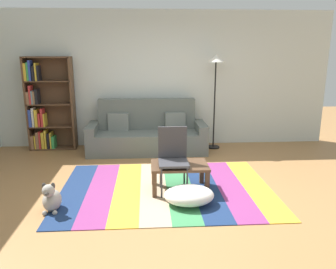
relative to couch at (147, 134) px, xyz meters
The scene contains 11 objects.
ground_plane 2.08m from the couch, 80.20° to the right, with size 14.00×14.00×0.00m, color #9E7042.
back_wall 1.19m from the couch, 56.47° to the left, with size 6.80×0.10×2.70m, color silver.
rug 1.94m from the couch, 82.13° to the right, with size 2.96×2.13×0.01m.
couch is the anchor object (origin of this frame).
bookshelf 2.07m from the couch, behind, with size 0.90×0.28×1.81m.
coffee_table 1.99m from the couch, 77.22° to the right, with size 0.79×0.52×0.38m.
pouf 2.46m from the couch, 77.74° to the right, with size 0.64×0.49×0.23m, color white.
dog 2.74m from the couch, 115.54° to the right, with size 0.22×0.35×0.40m.
standing_lamp 1.81m from the couch, ahead, with size 0.32×0.32×1.85m.
tv_remote 1.98m from the couch, 78.87° to the right, with size 0.04×0.15×0.02m, color black.
folding_chair 1.98m from the couch, 79.78° to the right, with size 0.40×0.40×0.90m.
Camera 1 is at (-0.35, -4.22, 1.90)m, focal length 35.26 mm.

